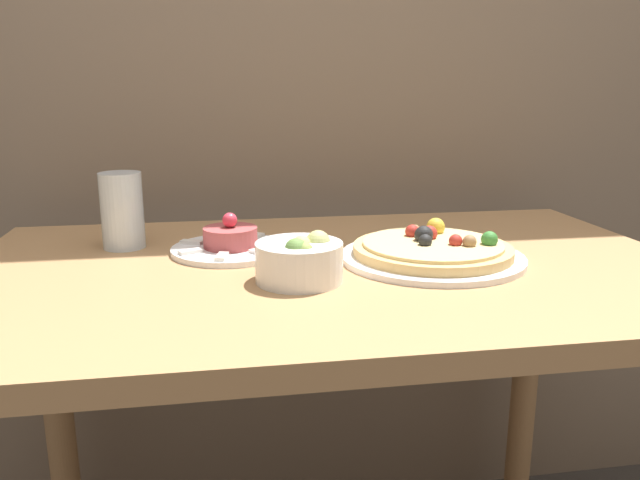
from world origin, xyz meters
name	(u,v)px	position (x,y,z in m)	size (l,w,h in m)	color
dining_table	(331,332)	(0.00, 0.37, 0.67)	(1.19, 0.74, 0.79)	#AD7F51
pizza_plate	(433,251)	(0.17, 0.36, 0.81)	(0.30, 0.30, 0.06)	white
tartare_plate	(231,244)	(-0.16, 0.47, 0.81)	(0.21, 0.21, 0.07)	white
small_bowl	(300,260)	(-0.06, 0.28, 0.83)	(0.13, 0.13, 0.07)	white
drinking_glass	(122,211)	(-0.35, 0.53, 0.86)	(0.07, 0.07, 0.14)	silver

